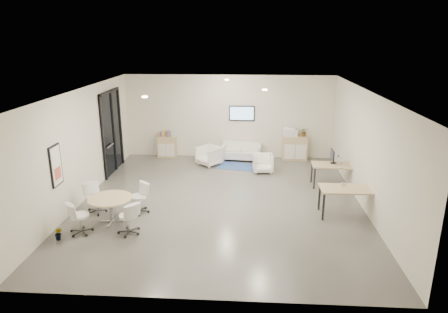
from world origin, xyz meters
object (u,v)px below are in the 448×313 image
desk_rear (334,167)px  desk_front (349,191)px  armchair_left (209,155)px  round_table (110,201)px  loveseat (242,152)px  sideboard_right (295,148)px  armchair_right (263,162)px  sideboard_left (167,147)px

desk_rear → desk_front: 2.19m
armchair_left → round_table: bearing=-71.6°
round_table → loveseat: bearing=60.1°
sideboard_right → desk_front: size_ratio=0.62×
loveseat → armchair_right: 1.62m
sideboard_right → loveseat: 2.05m
loveseat → armchair_left: size_ratio=1.99×
armchair_right → desk_front: (2.15, -3.41, 0.35)m
armchair_right → loveseat: bearing=115.4°
desk_rear → round_table: size_ratio=1.27×
sideboard_right → desk_rear: sideboard_right is taller
armchair_right → desk_rear: desk_rear is taller
loveseat → desk_front: size_ratio=1.02×
desk_rear → round_table: (-6.21, -2.98, -0.05)m
sideboard_left → armchair_right: 4.05m
armchair_right → desk_front: bearing=-60.8°
armchair_left → desk_front: 5.81m
sideboard_left → loveseat: sideboard_left is taller
loveseat → desk_front: desk_front is taller
loveseat → armchair_right: armchair_right is taller
armchair_left → armchair_right: size_ratio=1.10×
sideboard_right → sideboard_left: bearing=179.6°
desk_front → loveseat: bearing=119.9°
sideboard_right → desk_rear: (0.93, -2.77, 0.17)m
sideboard_left → desk_front: bearing=-40.4°
sideboard_left → desk_front: sideboard_left is taller
sideboard_right → armchair_left: (-3.23, -0.87, -0.08)m
armchair_left → armchair_right: bearing=22.1°
sideboard_right → armchair_left: bearing=-164.9°
armchair_right → desk_front: desk_front is taller
loveseat → desk_front: (2.92, -4.84, 0.40)m
round_table → armchair_left: bearing=67.3°
desk_rear → desk_front: bearing=-88.0°
sideboard_right → loveseat: (-2.04, -0.12, -0.17)m
sideboard_left → desk_front: 7.72m
loveseat → desk_rear: desk_rear is taller
sideboard_right → armchair_right: size_ratio=1.34×
armchair_left → sideboard_left: bearing=-166.2°
sideboard_left → loveseat: bearing=-3.0°
loveseat → round_table: bearing=-115.0°
armchair_right → desk_front: 4.05m
armchair_left → round_table: (-2.04, -4.88, 0.21)m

